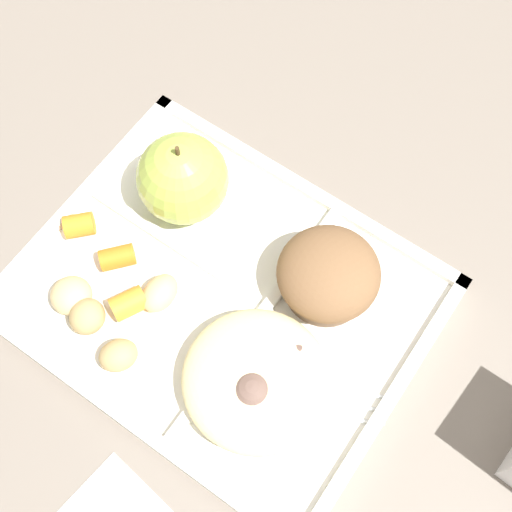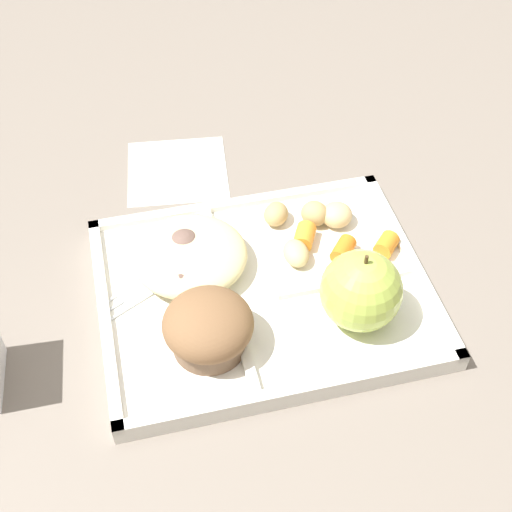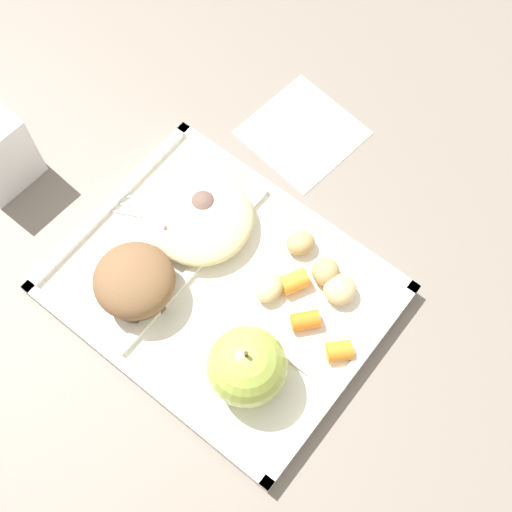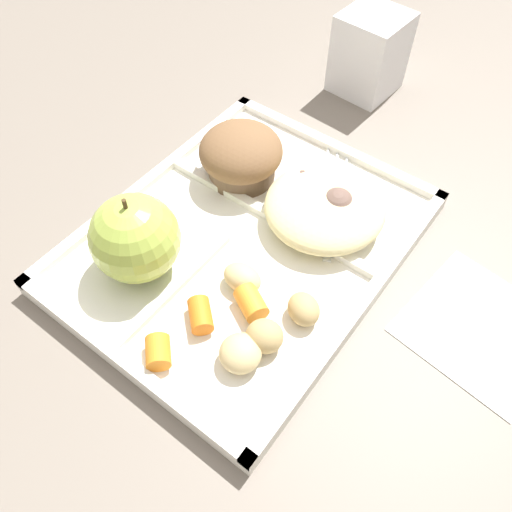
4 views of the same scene
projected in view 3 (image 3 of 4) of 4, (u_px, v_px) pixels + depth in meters
The scene contains 18 objects.
ground at pixel (222, 294), 0.76m from camera, with size 6.00×6.00×0.00m, color slate.
lunch_tray at pixel (221, 291), 0.75m from camera, with size 0.33×0.26×0.02m.
green_apple at pixel (247, 367), 0.67m from camera, with size 0.08×0.08×0.09m.
bran_muffin at pixel (135, 282), 0.72m from camera, with size 0.08×0.08×0.06m.
carrot_slice_tilted at pixel (294, 282), 0.74m from camera, with size 0.02×0.02×0.03m, color orange.
carrot_slice_small at pixel (339, 351), 0.71m from camera, with size 0.02×0.02×0.02m, color orange.
carrot_slice_center at pixel (305, 321), 0.72m from camera, with size 0.02×0.02×0.03m, color orange.
potato_chunk_large at pixel (326, 272), 0.74m from camera, with size 0.03×0.03×0.03m, color tan.
potato_chunk_wedge at pixel (301, 243), 0.75m from camera, with size 0.03×0.03×0.02m, color tan.
potato_chunk_small at pixel (270, 288), 0.73m from camera, with size 0.03×0.04×0.02m, color tan.
potato_chunk_corner at pixel (340, 289), 0.73m from camera, with size 0.03×0.03×0.02m, color tan.
egg_noodle_pile at pixel (200, 217), 0.76m from camera, with size 0.12×0.11×0.04m, color beige.
meatball_back at pixel (184, 220), 0.76m from camera, with size 0.03×0.03×0.03m, color #755B4C.
meatball_center at pixel (189, 194), 0.77m from camera, with size 0.03×0.03×0.03m, color brown.
meatball_front at pixel (171, 233), 0.75m from camera, with size 0.03×0.03×0.03m, color brown.
meatball_side at pixel (203, 208), 0.76m from camera, with size 0.04×0.04×0.04m, color brown.
plastic_fork at pixel (166, 212), 0.78m from camera, with size 0.14×0.09×0.00m.
paper_napkin at pixel (302, 133), 0.84m from camera, with size 0.12×0.12×0.00m, color white.
Camera 3 is at (-0.19, 0.18, 0.71)m, focal length 50.05 mm.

